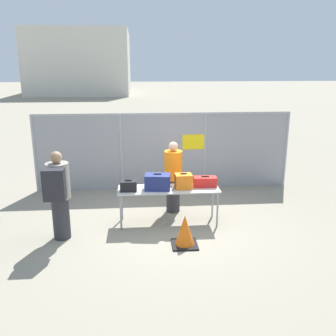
{
  "coord_description": "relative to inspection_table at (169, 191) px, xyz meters",
  "views": [
    {
      "loc": [
        -0.65,
        -7.35,
        3.32
      ],
      "look_at": [
        -0.02,
        0.61,
        1.05
      ],
      "focal_mm": 40.0,
      "sensor_mm": 36.0,
      "label": 1
    }
  ],
  "objects": [
    {
      "name": "ground_plane",
      "position": [
        0.05,
        -0.01,
        -0.72
      ],
      "size": [
        120.0,
        120.0,
        0.0
      ],
      "primitive_type": "plane",
      "color": "gray"
    },
    {
      "name": "utility_trailer",
      "position": [
        1.9,
        4.64,
        -0.29
      ],
      "size": [
        4.09,
        2.1,
        0.73
      ],
      "color": "#4C6B47",
      "rests_on": "ground_plane"
    },
    {
      "name": "suitcase_navy",
      "position": [
        -0.23,
        -0.03,
        0.22
      ],
      "size": [
        0.55,
        0.39,
        0.34
      ],
      "color": "navy",
      "rests_on": "inspection_table"
    },
    {
      "name": "security_worker_near",
      "position": [
        0.16,
        0.65,
        0.13
      ],
      "size": [
        0.4,
        0.4,
        1.63
      ],
      "rotation": [
        0.0,
        0.0,
        2.83
      ],
      "color": "#2D2D33",
      "rests_on": "ground_plane"
    },
    {
      "name": "suitcase_orange",
      "position": [
        0.31,
        -0.01,
        0.21
      ],
      "size": [
        0.36,
        0.3,
        0.33
      ],
      "color": "orange",
      "rests_on": "inspection_table"
    },
    {
      "name": "suitcase_black",
      "position": [
        -0.83,
        -0.08,
        0.17
      ],
      "size": [
        0.34,
        0.22,
        0.24
      ],
      "color": "black",
      "rests_on": "inspection_table"
    },
    {
      "name": "traffic_cone",
      "position": [
        0.22,
        -1.04,
        -0.44
      ],
      "size": [
        0.48,
        0.48,
        0.6
      ],
      "color": "black",
      "rests_on": "ground_plane"
    },
    {
      "name": "fence_section",
      "position": [
        0.06,
        2.31,
        0.36
      ],
      "size": [
        6.77,
        0.07,
        2.05
      ],
      "color": "#9EA0A5",
      "rests_on": "ground_plane"
    },
    {
      "name": "traveler_hooded",
      "position": [
        -2.13,
        -0.59,
        0.24
      ],
      "size": [
        0.43,
        0.67,
        1.74
      ],
      "rotation": [
        0.0,
        0.0,
        0.17
      ],
      "color": "#2D2D33",
      "rests_on": "ground_plane"
    },
    {
      "name": "suitcase_red",
      "position": [
        0.78,
        0.08,
        0.16
      ],
      "size": [
        0.49,
        0.25,
        0.23
      ],
      "color": "red",
      "rests_on": "inspection_table"
    },
    {
      "name": "distant_hangar",
      "position": [
        -6.58,
        35.98,
        2.58
      ],
      "size": [
        10.18,
        12.06,
        6.58
      ],
      "color": "beige",
      "rests_on": "ground_plane"
    },
    {
      "name": "inspection_table",
      "position": [
        0.0,
        0.0,
        0.0
      ],
      "size": [
        2.11,
        0.64,
        0.78
      ],
      "color": "#B2B2AD",
      "rests_on": "ground_plane"
    }
  ]
}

